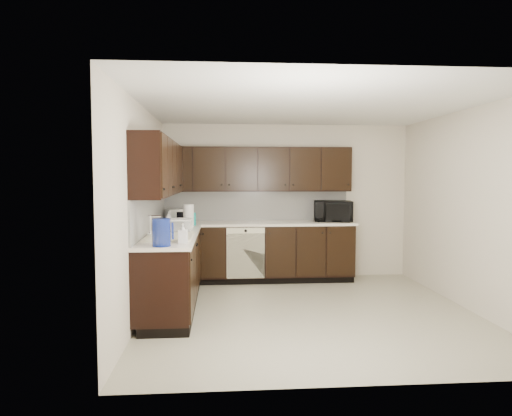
{
  "coord_description": "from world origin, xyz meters",
  "views": [
    {
      "loc": [
        -1.06,
        -5.43,
        1.66
      ],
      "look_at": [
        -0.6,
        0.6,
        1.24
      ],
      "focal_mm": 32.0,
      "sensor_mm": 36.0,
      "label": 1
    }
  ],
  "objects_px": {
    "microwave": "(333,211)",
    "toaster_oven": "(177,216)",
    "storage_bin": "(175,226)",
    "blue_pitcher": "(161,232)",
    "sink": "(169,242)"
  },
  "relations": [
    {
      "from": "sink",
      "to": "storage_bin",
      "type": "relative_size",
      "value": 1.95
    },
    {
      "from": "microwave",
      "to": "storage_bin",
      "type": "height_order",
      "value": "microwave"
    },
    {
      "from": "microwave",
      "to": "blue_pitcher",
      "type": "xyz_separation_m",
      "value": [
        -2.4,
        -2.41,
        -0.02
      ]
    },
    {
      "from": "sink",
      "to": "storage_bin",
      "type": "xyz_separation_m",
      "value": [
        0.02,
        0.5,
        0.14
      ]
    },
    {
      "from": "storage_bin",
      "to": "blue_pitcher",
      "type": "distance_m",
      "value": 1.19
    },
    {
      "from": "sink",
      "to": "toaster_oven",
      "type": "distance_m",
      "value": 1.77
    },
    {
      "from": "storage_bin",
      "to": "blue_pitcher",
      "type": "relative_size",
      "value": 1.46
    },
    {
      "from": "toaster_oven",
      "to": "storage_bin",
      "type": "xyz_separation_m",
      "value": [
        0.09,
        -1.26,
        -0.02
      ]
    },
    {
      "from": "microwave",
      "to": "storage_bin",
      "type": "xyz_separation_m",
      "value": [
        -2.38,
        -1.23,
        -0.08
      ]
    },
    {
      "from": "sink",
      "to": "blue_pitcher",
      "type": "distance_m",
      "value": 0.72
    },
    {
      "from": "microwave",
      "to": "blue_pitcher",
      "type": "bearing_deg",
      "value": -125.88
    },
    {
      "from": "toaster_oven",
      "to": "blue_pitcher",
      "type": "bearing_deg",
      "value": -112.72
    },
    {
      "from": "storage_bin",
      "to": "sink",
      "type": "bearing_deg",
      "value": -91.85
    },
    {
      "from": "microwave",
      "to": "toaster_oven",
      "type": "relative_size",
      "value": 1.76
    },
    {
      "from": "microwave",
      "to": "blue_pitcher",
      "type": "height_order",
      "value": "microwave"
    }
  ]
}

